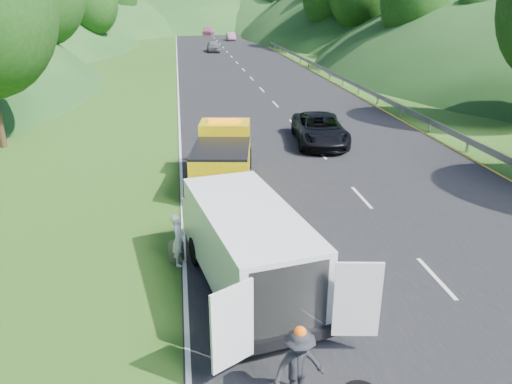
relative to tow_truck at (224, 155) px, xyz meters
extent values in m
plane|color=#38661E|center=(2.12, -6.51, -1.21)|extent=(320.00, 320.00, 0.00)
cube|color=black|center=(5.12, 33.49, -1.20)|extent=(14.00, 200.00, 0.02)
cube|color=gray|center=(12.42, 45.99, -1.21)|extent=(0.06, 140.00, 1.52)
cylinder|color=black|center=(-0.60, 2.02, -0.72)|extent=(0.50, 1.02, 0.98)
cylinder|color=black|center=(1.23, 1.72, -0.72)|extent=(0.50, 1.02, 0.98)
cylinder|color=black|center=(-1.25, -1.83, -0.72)|extent=(0.50, 1.02, 0.98)
cylinder|color=black|center=(0.58, -2.14, -0.72)|extent=(0.50, 1.02, 0.98)
cube|color=#DDB70B|center=(0.18, 1.05, 0.21)|extent=(2.33, 1.89, 1.86)
cube|color=#DDB70B|center=(-0.19, -1.12, -0.04)|extent=(2.67, 3.63, 1.27)
cube|color=black|center=(-0.19, -1.12, 0.65)|extent=(2.67, 3.63, 0.10)
cube|color=black|center=(0.37, 2.21, -0.33)|extent=(2.12, 1.48, 0.68)
cube|color=black|center=(0.47, 2.78, -0.52)|extent=(2.06, 0.53, 0.49)
cube|color=#DDB70B|center=(0.42, 2.54, 0.31)|extent=(2.05, 1.08, 1.07)
cube|color=orange|center=(0.18, 1.05, 1.18)|extent=(1.39, 0.47, 0.16)
cube|color=black|center=(0.29, 1.72, 0.55)|extent=(1.84, 0.38, 0.88)
cylinder|color=black|center=(-1.39, -6.68, -0.79)|extent=(0.46, 0.88, 0.84)
cylinder|color=black|center=(0.46, -6.33, -0.79)|extent=(0.46, 0.88, 0.84)
cylinder|color=black|center=(-0.74, -10.17, -0.79)|extent=(0.46, 0.88, 0.84)
cylinder|color=black|center=(1.11, -9.83, -0.79)|extent=(0.46, 0.88, 0.84)
cube|color=silver|center=(-0.12, -8.36, 0.20)|extent=(3.11, 5.74, 1.93)
cube|color=silver|center=(-0.65, -5.53, -0.22)|extent=(2.23, 1.31, 1.05)
cube|color=black|center=(-0.61, -5.74, 0.62)|extent=(1.97, 0.70, 0.87)
cube|color=black|center=(0.37, -10.98, 0.20)|extent=(1.77, 0.43, 1.67)
cube|color=silver|center=(-0.88, -11.69, 0.20)|extent=(0.89, 0.56, 1.78)
cube|color=silver|center=(1.79, -11.19, 0.20)|extent=(0.99, 0.22, 1.78)
cube|color=black|center=(0.39, -11.08, -0.74)|extent=(2.08, 0.54, 0.26)
imported|color=silver|center=(-1.90, -6.65, -1.21)|extent=(0.54, 0.65, 1.58)
imported|color=tan|center=(0.08, -8.05, -1.21)|extent=(0.65, 0.60, 1.07)
cube|color=brown|center=(-2.00, -6.46, -0.89)|extent=(0.45, 0.35, 0.63)
imported|color=black|center=(5.53, 5.16, -1.21)|extent=(3.13, 5.74, 1.52)
imported|color=#505155|center=(3.27, 51.85, -1.21)|extent=(1.71, 4.24, 1.45)
imported|color=#82576C|center=(7.62, 70.19, -1.21)|extent=(1.37, 3.94, 1.30)
imported|color=#AC5676|center=(4.61, 84.85, -1.21)|extent=(2.24, 5.50, 1.60)
camera|label=1|loc=(-1.63, -19.61, 6.12)|focal=35.00mm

